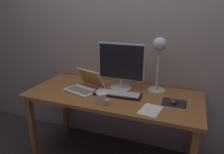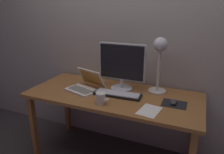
{
  "view_description": "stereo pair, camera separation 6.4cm",
  "coord_description": "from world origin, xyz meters",
  "px_view_note": "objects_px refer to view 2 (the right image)",
  "views": [
    {
      "loc": [
        0.64,
        -1.71,
        1.52
      ],
      "look_at": [
        0.01,
        -0.05,
        0.92
      ],
      "focal_mm": 34.05,
      "sensor_mm": 36.0,
      "label": 1
    },
    {
      "loc": [
        0.7,
        -1.68,
        1.52
      ],
      "look_at": [
        0.01,
        -0.05,
        0.92
      ],
      "focal_mm": 34.05,
      "sensor_mm": 36.0,
      "label": 2
    }
  ],
  "objects_px": {
    "laptop": "(86,84)",
    "mouse": "(174,102)",
    "monitor": "(122,65)",
    "keyboard_main": "(117,94)",
    "desk_lamp": "(160,54)",
    "coffee_mug": "(101,98)"
  },
  "relations": [
    {
      "from": "laptop",
      "to": "mouse",
      "type": "relative_size",
      "value": 3.79
    },
    {
      "from": "monitor",
      "to": "keyboard_main",
      "type": "bearing_deg",
      "value": -82.91
    },
    {
      "from": "keyboard_main",
      "to": "desk_lamp",
      "type": "relative_size",
      "value": 0.87
    },
    {
      "from": "laptop",
      "to": "mouse",
      "type": "xyz_separation_m",
      "value": [
        0.83,
        -0.0,
        -0.03
      ]
    },
    {
      "from": "monitor",
      "to": "mouse",
      "type": "relative_size",
      "value": 4.72
    },
    {
      "from": "keyboard_main",
      "to": "laptop",
      "type": "xyz_separation_m",
      "value": [
        -0.33,
        0.02,
        0.04
      ]
    },
    {
      "from": "keyboard_main",
      "to": "mouse",
      "type": "xyz_separation_m",
      "value": [
        0.5,
        0.01,
        0.01
      ]
    },
    {
      "from": "mouse",
      "to": "laptop",
      "type": "bearing_deg",
      "value": 179.72
    },
    {
      "from": "keyboard_main",
      "to": "desk_lamp",
      "type": "bearing_deg",
      "value": 35.96
    },
    {
      "from": "monitor",
      "to": "desk_lamp",
      "type": "relative_size",
      "value": 0.88
    },
    {
      "from": "monitor",
      "to": "laptop",
      "type": "height_order",
      "value": "monitor"
    },
    {
      "from": "mouse",
      "to": "coffee_mug",
      "type": "distance_m",
      "value": 0.61
    },
    {
      "from": "monitor",
      "to": "laptop",
      "type": "relative_size",
      "value": 1.25
    },
    {
      "from": "desk_lamp",
      "to": "coffee_mug",
      "type": "bearing_deg",
      "value": -130.75
    },
    {
      "from": "keyboard_main",
      "to": "mouse",
      "type": "height_order",
      "value": "mouse"
    },
    {
      "from": "monitor",
      "to": "coffee_mug",
      "type": "relative_size",
      "value": 3.91
    },
    {
      "from": "monitor",
      "to": "coffee_mug",
      "type": "xyz_separation_m",
      "value": [
        -0.04,
        -0.37,
        -0.19
      ]
    },
    {
      "from": "monitor",
      "to": "keyboard_main",
      "type": "relative_size",
      "value": 1.02
    },
    {
      "from": "mouse",
      "to": "coffee_mug",
      "type": "xyz_separation_m",
      "value": [
        -0.56,
        -0.23,
        0.03
      ]
    },
    {
      "from": "keyboard_main",
      "to": "desk_lamp",
      "type": "xyz_separation_m",
      "value": [
        0.32,
        0.23,
        0.35
      ]
    },
    {
      "from": "coffee_mug",
      "to": "desk_lamp",
      "type": "bearing_deg",
      "value": 49.25
    },
    {
      "from": "monitor",
      "to": "desk_lamp",
      "type": "height_order",
      "value": "desk_lamp"
    }
  ]
}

